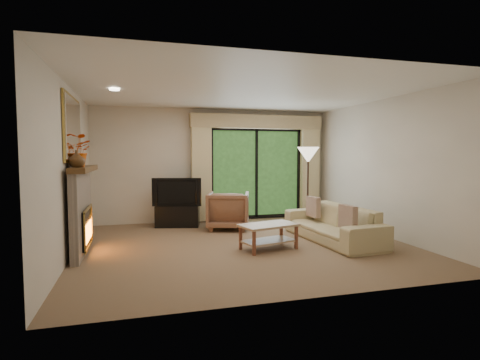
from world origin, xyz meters
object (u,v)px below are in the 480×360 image
object	(u,v)px
media_console	(178,216)
armchair	(228,210)
coffee_table	(268,237)
sofa	(332,223)

from	to	relation	value
media_console	armchair	size ratio (longest dim) A/B	1.07
media_console	armchair	xyz separation A→B (m)	(0.99, -0.54, 0.16)
armchair	coffee_table	xyz separation A→B (m)	(0.24, -1.81, -0.18)
media_console	coffee_table	distance (m)	2.65
sofa	coffee_table	xyz separation A→B (m)	(-1.32, -0.26, -0.11)
armchair	coffee_table	bearing A→B (deg)	115.62
coffee_table	armchair	bearing A→B (deg)	83.27
armchair	sofa	size ratio (longest dim) A/B	0.40
coffee_table	sofa	bearing A→B (deg)	-2.90
media_console	armchair	distance (m)	1.14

